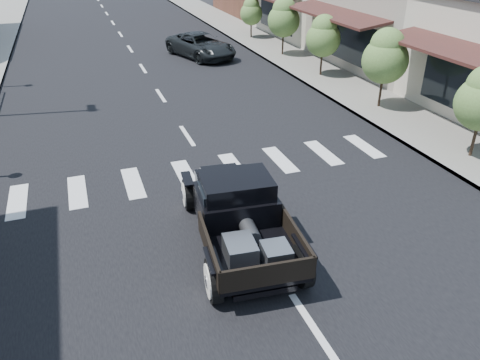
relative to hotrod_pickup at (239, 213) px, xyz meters
name	(u,v)px	position (x,y,z in m)	size (l,w,h in m)	color
ground	(257,242)	(0.43, -0.09, -0.87)	(120.00, 120.00, 0.00)	black
road	(149,78)	(0.43, 14.91, -0.86)	(14.00, 80.00, 0.02)	black
road_markings	(170,110)	(0.43, 9.91, -0.87)	(12.00, 60.00, 0.06)	silver
sidewalk_right	(300,63)	(8.93, 14.91, -0.79)	(3.00, 80.00, 0.15)	gray
storefront_mid	(426,22)	(15.43, 12.91, 1.38)	(10.00, 9.00, 4.50)	#9E9585
storefront_far	(341,1)	(15.43, 21.91, 1.38)	(10.00, 9.00, 4.50)	#BEB6A1
small_tree_a	(480,114)	(8.73, 1.86, 0.72)	(1.72, 1.72, 2.87)	#507334
small_tree_b	(384,70)	(8.73, 7.04, 0.83)	(1.85, 1.85, 3.08)	#507334
small_tree_c	(323,46)	(8.73, 12.17, 0.71)	(1.71, 1.71, 2.85)	#507334
small_tree_d	(283,27)	(8.73, 16.90, 0.83)	(1.85, 1.85, 3.09)	#507334
small_tree_e	(251,18)	(8.73, 22.16, 0.53)	(1.50, 1.50, 2.49)	#507334
hotrod_pickup	(239,213)	(0.00, 0.00, 0.00)	(2.33, 5.00, 1.73)	black
second_car	(201,46)	(4.12, 18.33, -0.18)	(2.28, 4.93, 1.37)	black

